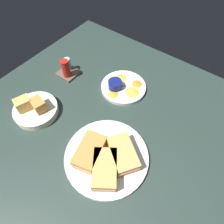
{
  "coord_description": "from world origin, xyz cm",
  "views": [
    {
      "loc": [
        -28.85,
        -26.24,
        65.75
      ],
      "look_at": [
        6.44,
        0.22,
        3.0
      ],
      "focal_mm": 31.19,
      "sensor_mm": 36.0,
      "label": 1
    }
  ],
  "objects_px": {
    "sandwich_half_extra": "(123,154)",
    "bread_basket_rear": "(35,109)",
    "condiment_caddy": "(67,69)",
    "spoon_by_dark_ramekin": "(111,151)",
    "ramekin_light_gravy": "(115,84)",
    "ramekin_dark_sauce": "(125,158)",
    "plate_chips_companion": "(123,87)",
    "spoon_by_gravy_ramekin": "(114,87)",
    "plate_sandwich_main": "(107,156)",
    "sandwich_half_far": "(105,169)",
    "sandwich_half_near": "(90,152)"
  },
  "relations": [
    {
      "from": "ramekin_dark_sauce",
      "to": "ramekin_light_gravy",
      "type": "xyz_separation_m",
      "value": [
        0.25,
        0.23,
        0.0
      ]
    },
    {
      "from": "sandwich_half_near",
      "to": "ramekin_dark_sauce",
      "type": "relative_size",
      "value": 2.01
    },
    {
      "from": "plate_sandwich_main",
      "to": "spoon_by_dark_ramekin",
      "type": "xyz_separation_m",
      "value": [
        0.02,
        -0.0,
        0.01
      ]
    },
    {
      "from": "spoon_by_gravy_ramekin",
      "to": "sandwich_half_far",
      "type": "bearing_deg",
      "value": -147.74
    },
    {
      "from": "sandwich_half_extra",
      "to": "ramekin_dark_sauce",
      "type": "xyz_separation_m",
      "value": [
        -0.0,
        -0.01,
        -0.0
      ]
    },
    {
      "from": "spoon_by_dark_ramekin",
      "to": "spoon_by_gravy_ramekin",
      "type": "relative_size",
      "value": 1.22
    },
    {
      "from": "sandwich_half_far",
      "to": "plate_chips_companion",
      "type": "xyz_separation_m",
      "value": [
        0.35,
        0.17,
        -0.03
      ]
    },
    {
      "from": "spoon_by_dark_ramekin",
      "to": "plate_chips_companion",
      "type": "height_order",
      "value": "spoon_by_dark_ramekin"
    },
    {
      "from": "ramekin_light_gravy",
      "to": "spoon_by_dark_ramekin",
      "type": "bearing_deg",
      "value": -145.99
    },
    {
      "from": "ramekin_dark_sauce",
      "to": "condiment_caddy",
      "type": "relative_size",
      "value": 0.76
    },
    {
      "from": "sandwich_half_far",
      "to": "spoon_by_dark_ramekin",
      "type": "xyz_separation_m",
      "value": [
        0.07,
        0.03,
        -0.02
      ]
    },
    {
      "from": "spoon_by_gravy_ramekin",
      "to": "ramekin_dark_sauce",
      "type": "bearing_deg",
      "value": -136.66
    },
    {
      "from": "sandwich_half_near",
      "to": "sandwich_half_extra",
      "type": "xyz_separation_m",
      "value": [
        0.06,
        -0.09,
        0.0
      ]
    },
    {
      "from": "ramekin_dark_sauce",
      "to": "plate_chips_companion",
      "type": "xyz_separation_m",
      "value": [
        0.28,
        0.2,
        -0.03
      ]
    },
    {
      "from": "bread_basket_rear",
      "to": "sandwich_half_far",
      "type": "bearing_deg",
      "value": -94.29
    },
    {
      "from": "spoon_by_dark_ramekin",
      "to": "plate_chips_companion",
      "type": "xyz_separation_m",
      "value": [
        0.28,
        0.14,
        -0.01
      ]
    },
    {
      "from": "sandwich_half_extra",
      "to": "bread_basket_rear",
      "type": "bearing_deg",
      "value": 97.01
    },
    {
      "from": "spoon_by_dark_ramekin",
      "to": "condiment_caddy",
      "type": "xyz_separation_m",
      "value": [
        0.2,
        0.41,
        0.01
      ]
    },
    {
      "from": "sandwich_half_extra",
      "to": "spoon_by_dark_ramekin",
      "type": "xyz_separation_m",
      "value": [
        -0.01,
        0.04,
        -0.02
      ]
    },
    {
      "from": "sandwich_half_near",
      "to": "ramekin_light_gravy",
      "type": "height_order",
      "value": "sandwich_half_near"
    },
    {
      "from": "condiment_caddy",
      "to": "ramekin_dark_sauce",
      "type": "bearing_deg",
      "value": -112.7
    },
    {
      "from": "spoon_by_dark_ramekin",
      "to": "sandwich_half_near",
      "type": "bearing_deg",
      "value": 136.82
    },
    {
      "from": "plate_sandwich_main",
      "to": "ramekin_dark_sauce",
      "type": "height_order",
      "value": "ramekin_dark_sauce"
    },
    {
      "from": "spoon_by_dark_ramekin",
      "to": "bread_basket_rear",
      "type": "distance_m",
      "value": 0.36
    },
    {
      "from": "spoon_by_gravy_ramekin",
      "to": "plate_chips_companion",
      "type": "bearing_deg",
      "value": -44.08
    },
    {
      "from": "ramekin_light_gravy",
      "to": "bread_basket_rear",
      "type": "bearing_deg",
      "value": 147.71
    },
    {
      "from": "plate_chips_companion",
      "to": "sandwich_half_extra",
      "type": "bearing_deg",
      "value": -145.65
    },
    {
      "from": "sandwich_half_far",
      "to": "ramekin_light_gravy",
      "type": "relative_size",
      "value": 2.5
    },
    {
      "from": "ramekin_dark_sauce",
      "to": "spoon_by_gravy_ramekin",
      "type": "relative_size",
      "value": 0.89
    },
    {
      "from": "sandwich_half_near",
      "to": "sandwich_half_extra",
      "type": "distance_m",
      "value": 0.11
    },
    {
      "from": "spoon_by_gravy_ramekin",
      "to": "sandwich_half_extra",
      "type": "bearing_deg",
      "value": -137.97
    },
    {
      "from": "plate_sandwich_main",
      "to": "sandwich_half_far",
      "type": "relative_size",
      "value": 1.96
    },
    {
      "from": "spoon_by_dark_ramekin",
      "to": "ramekin_light_gravy",
      "type": "xyz_separation_m",
      "value": [
        0.25,
        0.17,
        0.02
      ]
    },
    {
      "from": "sandwich_half_extra",
      "to": "sandwich_half_near",
      "type": "bearing_deg",
      "value": 122.93
    },
    {
      "from": "spoon_by_gravy_ramekin",
      "to": "bread_basket_rear",
      "type": "relative_size",
      "value": 0.46
    },
    {
      "from": "sandwich_half_extra",
      "to": "plate_chips_companion",
      "type": "relative_size",
      "value": 0.75
    },
    {
      "from": "sandwich_half_extra",
      "to": "spoon_by_gravy_ramekin",
      "type": "distance_m",
      "value": 0.33
    },
    {
      "from": "sandwich_half_near",
      "to": "spoon_by_dark_ramekin",
      "type": "bearing_deg",
      "value": -43.18
    },
    {
      "from": "sandwich_half_far",
      "to": "plate_chips_companion",
      "type": "height_order",
      "value": "sandwich_half_far"
    },
    {
      "from": "spoon_by_gravy_ramekin",
      "to": "bread_basket_rear",
      "type": "xyz_separation_m",
      "value": [
        -0.29,
        0.18,
        0.0
      ]
    },
    {
      "from": "ramekin_light_gravy",
      "to": "spoon_by_gravy_ramekin",
      "type": "distance_m",
      "value": 0.02
    },
    {
      "from": "sandwich_half_extra",
      "to": "spoon_by_gravy_ramekin",
      "type": "relative_size",
      "value": 1.85
    },
    {
      "from": "sandwich_half_far",
      "to": "plate_chips_companion",
      "type": "distance_m",
      "value": 0.39
    },
    {
      "from": "plate_chips_companion",
      "to": "condiment_caddy",
      "type": "distance_m",
      "value": 0.28
    },
    {
      "from": "sandwich_half_far",
      "to": "spoon_by_dark_ramekin",
      "type": "bearing_deg",
      "value": 20.65
    },
    {
      "from": "sandwich_half_far",
      "to": "sandwich_half_extra",
      "type": "bearing_deg",
      "value": -12.07
    },
    {
      "from": "ramekin_dark_sauce",
      "to": "spoon_by_gravy_ramekin",
      "type": "bearing_deg",
      "value": 43.34
    },
    {
      "from": "bread_basket_rear",
      "to": "condiment_caddy",
      "type": "bearing_deg",
      "value": 12.22
    },
    {
      "from": "plate_chips_companion",
      "to": "ramekin_light_gravy",
      "type": "distance_m",
      "value": 0.05
    },
    {
      "from": "spoon_by_gravy_ramekin",
      "to": "condiment_caddy",
      "type": "distance_m",
      "value": 0.24
    }
  ]
}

